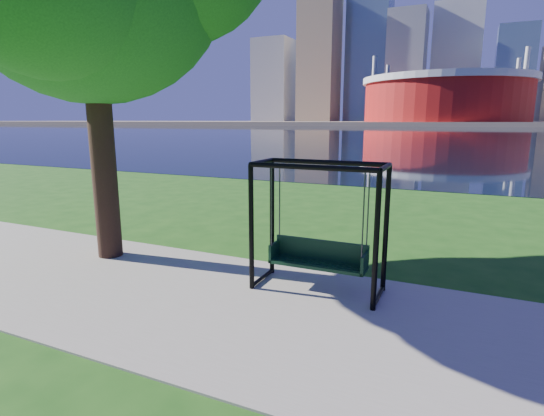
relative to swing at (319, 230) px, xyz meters
The scene contains 7 objects.
ground 1.35m from the swing, 133.81° to the right, with size 900.00×900.00×0.00m, color #1E5114.
path 1.63m from the swing, 118.06° to the right, with size 120.00×4.00×0.03m, color #9E937F.
river 101.38m from the swing, 90.34° to the left, with size 900.00×180.00×0.02m, color black.
far_bank 305.38m from the swing, 90.11° to the left, with size 900.00×228.00×2.00m, color #937F60.
stadium 234.99m from the swing, 92.59° to the left, with size 83.00×83.00×32.00m.
skyline 320.71m from the swing, 90.87° to the left, with size 392.00×66.00×96.50m.
swing is the anchor object (origin of this frame).
Camera 1 is at (2.68, -5.71, 2.77)m, focal length 28.00 mm.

